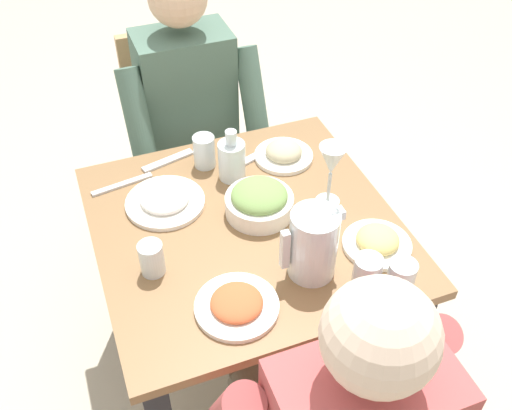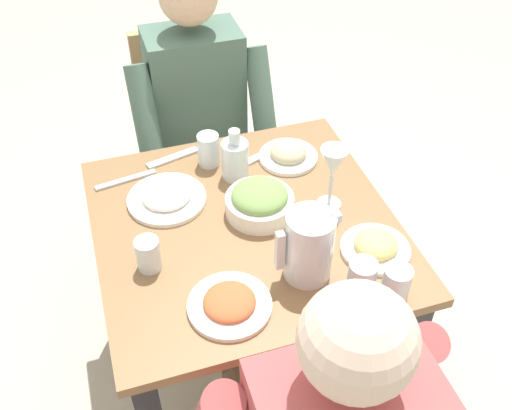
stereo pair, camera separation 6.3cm
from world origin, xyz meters
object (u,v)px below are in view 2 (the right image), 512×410
(chair_near, at_px, (193,129))
(salad_bowl, at_px, (260,201))
(dining_table, at_px, (246,255))
(plate_beans, at_px, (288,154))
(water_glass_near_right, at_px, (361,280))
(plate_yoghurt, at_px, (167,197))
(oil_carafe, at_px, (235,161))
(plate_rice_curry, at_px, (230,304))
(water_glass_near_left, at_px, (396,283))
(water_pitcher, at_px, (309,246))
(wine_glass, at_px, (332,165))
(water_glass_center, at_px, (209,150))
(water_glass_by_pitcher, at_px, (148,254))
(plate_fries, at_px, (376,246))
(diner_near, at_px, (204,126))

(chair_near, distance_m, salad_bowl, 0.79)
(dining_table, distance_m, salad_bowl, 0.18)
(plate_beans, distance_m, water_glass_near_right, 0.56)
(plate_yoghurt, bearing_deg, dining_table, 140.18)
(plate_beans, relative_size, oil_carafe, 1.11)
(plate_rice_curry, distance_m, water_glass_near_left, 0.40)
(plate_yoghurt, bearing_deg, water_pitcher, 127.14)
(plate_rice_curry, height_order, wine_glass, wine_glass)
(plate_rice_curry, relative_size, water_glass_center, 1.98)
(water_glass_near_left, distance_m, water_glass_by_pitcher, 0.61)
(chair_near, bearing_deg, water_glass_near_right, 98.85)
(plate_yoghurt, bearing_deg, plate_fries, 143.25)
(plate_rice_curry, xyz_separation_m, oil_carafe, (-0.15, -0.47, 0.04))
(plate_yoghurt, xyz_separation_m, wine_glass, (-0.44, 0.15, 0.13))
(plate_rice_curry, relative_size, oil_carafe, 1.24)
(salad_bowl, relative_size, plate_rice_curry, 0.94)
(diner_near, bearing_deg, water_glass_near_right, 100.82)
(plate_fries, height_order, water_glass_near_left, water_glass_near_left)
(plate_beans, xyz_separation_m, oil_carafe, (0.18, 0.03, 0.04))
(plate_rice_curry, relative_size, plate_beans, 1.12)
(plate_fries, distance_m, water_glass_by_pitcher, 0.58)
(plate_beans, bearing_deg, salad_bowl, 52.09)
(water_glass_by_pitcher, distance_m, oil_carafe, 0.42)
(plate_yoghurt, relative_size, water_glass_by_pitcher, 2.47)
(water_pitcher, bearing_deg, plate_beans, -104.32)
(water_glass_by_pitcher, bearing_deg, plate_yoghurt, -110.94)
(water_glass_near_left, relative_size, water_glass_near_right, 0.87)
(dining_table, distance_m, water_glass_near_left, 0.48)
(plate_yoghurt, bearing_deg, chair_near, -108.38)
(dining_table, relative_size, water_pitcher, 4.28)
(chair_near, distance_m, water_glass_near_left, 1.19)
(plate_beans, xyz_separation_m, water_glass_by_pitcher, (0.49, 0.31, 0.03))
(plate_fries, height_order, wine_glass, wine_glass)
(plate_yoghurt, xyz_separation_m, water_glass_by_pitcher, (0.09, 0.23, 0.03))
(diner_near, relative_size, oil_carafe, 7.10)
(diner_near, bearing_deg, dining_table, 87.95)
(water_pitcher, height_order, plate_beans, water_pitcher)
(chair_near, relative_size, water_glass_near_right, 8.06)
(chair_near, bearing_deg, plate_fries, 105.54)
(plate_yoghurt, height_order, water_glass_by_pitcher, water_glass_by_pitcher)
(dining_table, height_order, water_glass_by_pitcher, water_glass_by_pitcher)
(water_glass_near_right, distance_m, oil_carafe, 0.55)
(diner_near, bearing_deg, water_glass_near_left, 104.97)
(water_glass_near_left, bearing_deg, water_glass_near_right, -21.88)
(dining_table, height_order, plate_beans, plate_beans)
(dining_table, xyz_separation_m, water_pitcher, (-0.10, 0.22, 0.23))
(plate_fries, bearing_deg, plate_rice_curry, 8.50)
(plate_beans, relative_size, water_glass_near_right, 1.68)
(dining_table, distance_m, water_glass_center, 0.34)
(water_glass_by_pitcher, bearing_deg, plate_fries, 167.66)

